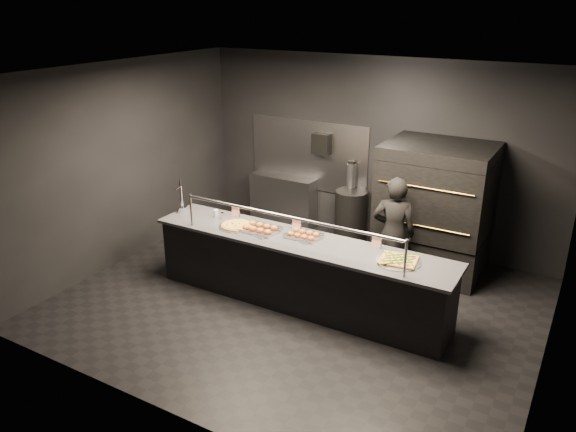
% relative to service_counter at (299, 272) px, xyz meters
% --- Properties ---
extents(room, '(6.04, 6.00, 3.00)m').
position_rel_service_counter_xyz_m(room, '(-0.02, 0.05, 1.03)').
color(room, black).
rests_on(room, ground).
extents(service_counter, '(4.10, 0.78, 1.37)m').
position_rel_service_counter_xyz_m(service_counter, '(0.00, 0.00, 0.00)').
color(service_counter, black).
rests_on(service_counter, ground).
extents(pizza_oven, '(1.50, 1.23, 1.91)m').
position_rel_service_counter_xyz_m(pizza_oven, '(1.20, 1.90, 0.50)').
color(pizza_oven, black).
rests_on(pizza_oven, ground).
extents(prep_shelf, '(1.20, 0.35, 0.90)m').
position_rel_service_counter_xyz_m(prep_shelf, '(-1.60, 2.32, -0.01)').
color(prep_shelf, '#99999E').
rests_on(prep_shelf, ground).
extents(towel_dispenser, '(0.30, 0.20, 0.35)m').
position_rel_service_counter_xyz_m(towel_dispenser, '(-0.90, 2.39, 1.09)').
color(towel_dispenser, black).
rests_on(towel_dispenser, room).
extents(fire_extinguisher, '(0.14, 0.14, 0.51)m').
position_rel_service_counter_xyz_m(fire_extinguisher, '(-0.35, 2.40, 0.60)').
color(fire_extinguisher, '#B2B2B7').
rests_on(fire_extinguisher, room).
extents(beer_tap, '(0.14, 0.20, 0.54)m').
position_rel_service_counter_xyz_m(beer_tap, '(-1.95, 0.03, 0.61)').
color(beer_tap, silver).
rests_on(beer_tap, service_counter).
extents(round_pizza, '(0.49, 0.49, 0.03)m').
position_rel_service_counter_xyz_m(round_pizza, '(-0.95, -0.03, 0.47)').
color(round_pizza, silver).
rests_on(round_pizza, service_counter).
extents(slider_tray_a, '(0.58, 0.50, 0.08)m').
position_rel_service_counter_xyz_m(slider_tray_a, '(-0.60, 0.01, 0.49)').
color(slider_tray_a, silver).
rests_on(slider_tray_a, service_counter).
extents(slider_tray_b, '(0.52, 0.45, 0.07)m').
position_rel_service_counter_xyz_m(slider_tray_b, '(-0.00, 0.11, 0.48)').
color(slider_tray_b, silver).
rests_on(slider_tray_b, service_counter).
extents(square_pizza, '(0.54, 0.54, 0.05)m').
position_rel_service_counter_xyz_m(square_pizza, '(1.32, 0.02, 0.47)').
color(square_pizza, silver).
rests_on(square_pizza, service_counter).
extents(condiment_jar, '(0.17, 0.07, 0.11)m').
position_rel_service_counter_xyz_m(condiment_jar, '(-1.37, 0.11, 0.51)').
color(condiment_jar, silver).
rests_on(condiment_jar, service_counter).
extents(tent_cards, '(2.25, 0.04, 0.15)m').
position_rel_service_counter_xyz_m(tent_cards, '(-0.15, 0.28, 0.53)').
color(tent_cards, white).
rests_on(tent_cards, service_counter).
extents(trash_bin, '(0.53, 0.53, 0.88)m').
position_rel_service_counter_xyz_m(trash_bin, '(-0.25, 2.22, -0.02)').
color(trash_bin, black).
rests_on(trash_bin, ground).
extents(worker, '(0.67, 0.53, 1.61)m').
position_rel_service_counter_xyz_m(worker, '(0.89, 1.06, 0.34)').
color(worker, black).
rests_on(worker, ground).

